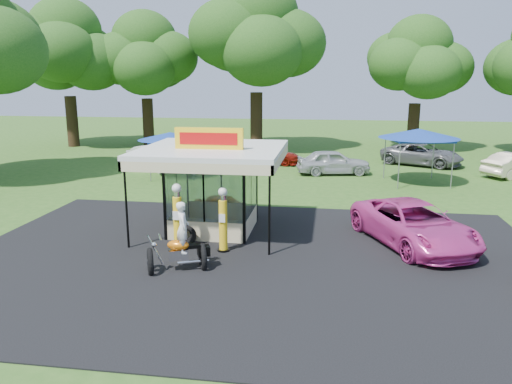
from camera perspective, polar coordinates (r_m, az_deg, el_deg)
ground at (r=15.21m, az=-1.73°, el=-10.34°), size 120.00×120.00×0.00m
asphalt_apron at (r=17.03m, az=-0.53°, el=-7.65°), size 20.00×14.00×0.04m
gas_station_kiosk at (r=19.73m, az=-4.91°, el=0.53°), size 5.40×5.40×4.18m
gas_pump_left at (r=17.73m, az=-8.94°, el=-3.07°), size 0.45×0.45×2.44m
gas_pump_right at (r=17.44m, az=-3.78°, el=-3.38°), size 0.43×0.43×2.33m
motorcycle at (r=15.98m, az=-8.58°, el=-5.81°), size 2.06×1.57×2.35m
spare_tires at (r=18.66m, az=-7.94°, el=-4.85°), size 0.83×0.50×0.71m
kiosk_car at (r=22.13m, az=-3.53°, el=-1.55°), size 2.82×1.13×0.96m
pink_sedan at (r=19.10m, az=17.56°, el=-3.53°), size 4.72×6.29×1.59m
bg_car_a at (r=33.96m, az=-11.34°, el=3.86°), size 4.87×4.10×1.57m
bg_car_b at (r=35.56m, az=1.41°, el=4.32°), size 4.80×2.49×1.33m
bg_car_c at (r=32.02m, az=8.83°, el=3.41°), size 4.87×2.73×1.57m
bg_car_d at (r=36.80m, az=18.44°, el=4.10°), size 6.05×4.74×1.53m
tent_west at (r=31.12m, az=-9.79°, el=6.28°), size 3.93×3.93×2.75m
tent_east at (r=30.07m, az=18.12°, el=6.33°), size 4.53×4.53×3.17m
oak_far_a at (r=47.32m, az=-20.82°, el=14.40°), size 10.42×10.42×12.35m
oak_far_b at (r=46.64m, az=-12.54°, el=14.31°), size 9.65×9.65×11.51m
oak_far_c at (r=42.31m, az=0.05°, el=16.50°), size 11.52×11.52×13.57m
oak_far_d at (r=44.53m, az=17.96°, el=13.45°), size 9.04×9.04×10.76m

